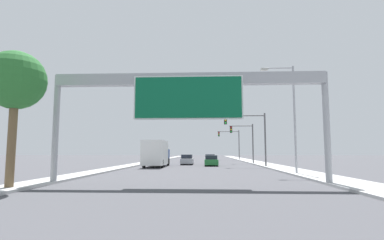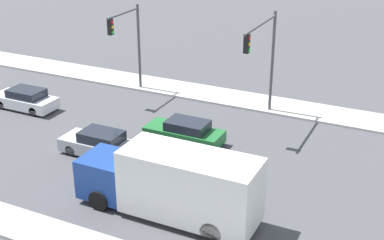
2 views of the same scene
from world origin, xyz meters
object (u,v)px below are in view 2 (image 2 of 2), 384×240
object	(u,v)px
car_far_center	(25,99)
truck_box_primary	(174,184)
car_near_center	(100,144)
car_near_left	(185,132)
traffic_light_mid_block	(130,37)
traffic_light_near_intersection	(265,51)

from	to	relation	value
car_far_center	truck_box_primary	distance (m)	16.55
car_far_center	car_near_center	bearing A→B (deg)	-112.45
car_near_left	car_far_center	bearing A→B (deg)	90.00
traffic_light_mid_block	traffic_light_near_intersection	bearing A→B (deg)	-93.00
car_far_center	traffic_light_near_intersection	world-z (taller)	traffic_light_near_intersection
car_near_left	traffic_light_near_intersection	bearing A→B (deg)	-30.16
traffic_light_mid_block	car_far_center	bearing A→B (deg)	138.42
car_far_center	traffic_light_near_intersection	distance (m)	16.26
car_far_center	traffic_light_mid_block	xyz separation A→B (m)	(5.58, -4.95, 3.52)
car_far_center	traffic_light_near_intersection	xyz separation A→B (m)	(5.05, -14.95, 3.93)
car_near_center	traffic_light_mid_block	distance (m)	10.35
car_far_center	traffic_light_mid_block	size ratio (longest dim) A/B	0.71
traffic_light_near_intersection	traffic_light_mid_block	bearing A→B (deg)	87.00
traffic_light_near_intersection	car_near_center	bearing A→B (deg)	142.85
truck_box_primary	traffic_light_mid_block	bearing A→B (deg)	38.52
traffic_light_near_intersection	car_near_left	bearing A→B (deg)	149.84
car_near_left	car_far_center	size ratio (longest dim) A/B	1.03
car_near_left	truck_box_primary	size ratio (longest dim) A/B	0.54
car_near_center	traffic_light_mid_block	world-z (taller)	traffic_light_mid_block
car_near_left	traffic_light_mid_block	world-z (taller)	traffic_light_mid_block
car_near_left	traffic_light_mid_block	bearing A→B (deg)	51.71
traffic_light_mid_block	car_near_left	bearing A→B (deg)	-128.29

